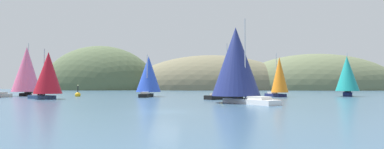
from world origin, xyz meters
name	(u,v)px	position (x,y,z in m)	size (l,w,h in m)	color
ground_plane	(164,112)	(0.00, 0.00, 0.00)	(360.00, 360.00, 0.00)	#385670
headland_center	(211,90)	(5.00, 135.00, 0.00)	(87.79, 44.00, 36.95)	#6B664C
headland_right	(316,90)	(60.00, 135.00, 0.00)	(85.40, 44.00, 37.82)	#5B6647
headland_left	(100,90)	(-55.00, 135.00, 0.00)	(62.28, 44.00, 47.70)	#4C5B3D
sailboat_navy_sail	(236,63)	(7.31, 13.26, 5.13)	(8.88, 10.50, 10.49)	white
sailboat_blue_spinnaker	(148,75)	(-8.30, 34.62, 4.37)	(4.98, 8.02, 8.33)	black
sailboat_orange_sail	(279,76)	(17.63, 34.42, 4.01)	(4.16, 6.90, 8.68)	#191E4C
sailboat_teal_sail	(347,75)	(32.20, 37.85, 4.46)	(5.99, 7.71, 9.08)	#191E4C
sailboat_crimson_sail	(48,74)	(-22.49, 22.46, 4.11)	(7.54, 6.29, 8.35)	navy
sailboat_pink_spinnaker	(27,70)	(-34.96, 36.62, 5.52)	(7.31, 10.28, 11.47)	black
sailboat_yellow_sail	(233,73)	(7.87, 25.17, 4.38)	(8.12, 7.52, 9.18)	black
channel_buoy	(78,95)	(-22.89, 34.78, 0.37)	(1.10, 1.10, 2.64)	gold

